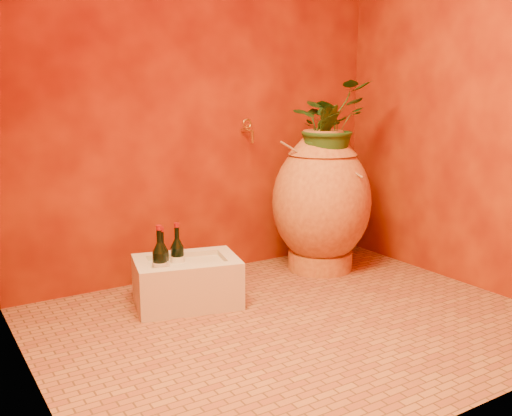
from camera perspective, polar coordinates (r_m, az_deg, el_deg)
floor at (r=2.98m, az=3.91°, el=-11.39°), size 2.50×2.50×0.00m
wall_back at (r=3.60m, az=-5.42°, el=13.00°), size 2.50×0.02×2.50m
wall_left at (r=2.24m, az=-23.19°, el=12.85°), size 0.02×2.00×2.50m
wall_right at (r=3.62m, az=20.84°, el=12.29°), size 0.02×2.00×2.50m
amphora at (r=3.73m, az=6.56°, el=0.69°), size 0.80×0.80×0.92m
stone_basin at (r=3.19m, az=-6.92°, el=-7.41°), size 0.63×0.51×0.26m
wine_bottle_a at (r=3.12m, az=-9.35°, el=-5.47°), size 0.08×0.08×0.31m
wine_bottle_b at (r=3.19m, az=-7.86°, el=-5.00°), size 0.08×0.08×0.31m
wine_bottle_c at (r=3.07m, az=-9.57°, el=-5.60°), size 0.08×0.08×0.33m
wall_tap at (r=3.67m, az=-0.80°, el=7.84°), size 0.07×0.14×0.15m
plant_main at (r=3.66m, az=7.24°, el=8.30°), size 0.55×0.49×0.54m
plant_side at (r=3.61m, az=6.61°, el=7.08°), size 0.28×0.26×0.40m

